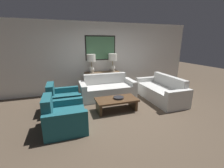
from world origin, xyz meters
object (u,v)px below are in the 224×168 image
object	(u,v)px
table_lamp_right	(113,60)
armchair_near_camera	(64,118)
table_lamp_left	(91,61)
couch_by_back_wall	(107,90)
decorative_bowl	(119,98)
console_table	(103,82)
coffee_table	(116,102)
armchair_near_back_wall	(63,101)
couch_by_side	(161,92)

from	to	relation	value
table_lamp_right	armchair_near_camera	world-z (taller)	table_lamp_right
armchair_near_camera	table_lamp_left	bearing A→B (deg)	64.68
couch_by_back_wall	decorative_bowl	bearing A→B (deg)	-89.96
table_lamp_left	decorative_bowl	bearing A→B (deg)	-76.76
console_table	table_lamp_left	distance (m)	0.95
table_lamp_right	couch_by_back_wall	size ratio (longest dim) A/B	0.36
couch_by_back_wall	coffee_table	world-z (taller)	couch_by_back_wall
table_lamp_left	coffee_table	distance (m)	2.07
armchair_near_back_wall	armchair_near_camera	size ratio (longest dim) A/B	1.00
couch_by_side	armchair_near_camera	xyz separation A→B (m)	(-3.19, -0.87, -0.01)
table_lamp_right	couch_by_side	xyz separation A→B (m)	(1.26, -1.44, -0.96)
table_lamp_right	console_table	bearing A→B (deg)	180.00
couch_by_back_wall	coffee_table	xyz separation A→B (m)	(-0.06, -1.12, -0.02)
table_lamp_left	couch_by_back_wall	distance (m)	1.24
armchair_near_back_wall	table_lamp_right	bearing A→B (deg)	33.06
table_lamp_right	couch_by_side	size ratio (longest dim) A/B	0.36
console_table	decorative_bowl	distance (m)	1.78
console_table	couch_by_side	bearing A→B (deg)	-40.62
table_lamp_left	couch_by_side	xyz separation A→B (m)	(2.10, -1.44, -0.96)
console_table	table_lamp_right	world-z (taller)	table_lamp_right
console_table	armchair_near_camera	distance (m)	2.76
coffee_table	armchair_near_camera	distance (m)	1.54
couch_by_side	armchair_near_camera	distance (m)	3.31
console_table	armchair_near_back_wall	xyz separation A→B (m)	(-1.51, -1.26, -0.13)
console_table	coffee_table	distance (m)	1.79
couch_by_back_wall	decorative_bowl	size ratio (longest dim) A/B	6.59
decorative_bowl	couch_by_back_wall	bearing A→B (deg)	90.04
armchair_near_back_wall	armchair_near_camera	xyz separation A→B (m)	(0.00, -1.05, 0.00)
console_table	table_lamp_right	xyz separation A→B (m)	(0.42, 0.00, 0.85)
armchair_near_camera	decorative_bowl	bearing A→B (deg)	19.14
couch_by_back_wall	couch_by_side	size ratio (longest dim) A/B	1.00
console_table	armchair_near_camera	bearing A→B (deg)	-123.21
table_lamp_left	couch_by_back_wall	size ratio (longest dim) A/B	0.36
table_lamp_left	armchair_near_back_wall	distance (m)	1.93
table_lamp_right	coffee_table	world-z (taller)	table_lamp_right
table_lamp_right	couch_by_back_wall	distance (m)	1.24
table_lamp_left	armchair_near_back_wall	size ratio (longest dim) A/B	0.74
couch_by_side	armchair_near_back_wall	distance (m)	3.20
table_lamp_right	armchair_near_back_wall	world-z (taller)	table_lamp_right
armchair_near_back_wall	couch_by_back_wall	bearing A→B (deg)	21.41
table_lamp_right	table_lamp_left	bearing A→B (deg)	180.00
armchair_near_camera	table_lamp_right	bearing A→B (deg)	50.10
console_table	table_lamp_left	xyz separation A→B (m)	(-0.42, 0.00, 0.85)
table_lamp_left	decorative_bowl	world-z (taller)	table_lamp_left
couch_by_side	table_lamp_right	bearing A→B (deg)	131.18
table_lamp_left	armchair_near_back_wall	xyz separation A→B (m)	(-1.09, -1.26, -0.97)
couch_by_side	couch_by_back_wall	bearing A→B (deg)	155.18
console_table	table_lamp_left	bearing A→B (deg)	180.00
coffee_table	armchair_near_back_wall	world-z (taller)	armchair_near_back_wall
console_table	couch_by_side	distance (m)	2.21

